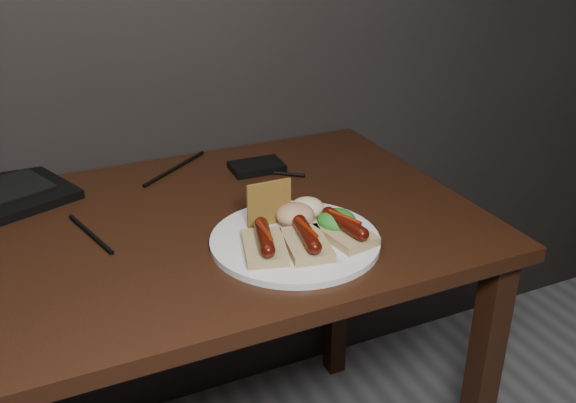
% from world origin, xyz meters
% --- Properties ---
extents(desk, '(1.40, 0.70, 0.75)m').
position_xyz_m(desk, '(0.00, 1.38, 0.66)').
color(desk, black).
rests_on(desk, ground).
extents(hard_drive, '(0.12, 0.08, 0.02)m').
position_xyz_m(hard_drive, '(0.37, 1.57, 0.76)').
color(hard_drive, black).
rests_on(hard_drive, desk).
extents(desk_cables, '(0.87, 0.40, 0.01)m').
position_xyz_m(desk_cables, '(0.02, 1.52, 0.75)').
color(desk_cables, black).
rests_on(desk_cables, desk).
extents(plate, '(0.34, 0.34, 0.01)m').
position_xyz_m(plate, '(0.30, 1.23, 0.76)').
color(plate, white).
rests_on(plate, desk).
extents(bread_sausage_left, '(0.10, 0.13, 0.04)m').
position_xyz_m(bread_sausage_left, '(0.23, 1.21, 0.78)').
color(bread_sausage_left, tan).
rests_on(bread_sausage_left, plate).
extents(bread_sausage_center, '(0.09, 0.13, 0.04)m').
position_xyz_m(bread_sausage_center, '(0.30, 1.19, 0.78)').
color(bread_sausage_center, tan).
rests_on(bread_sausage_center, plate).
extents(bread_sausage_right, '(0.09, 0.12, 0.04)m').
position_xyz_m(bread_sausage_right, '(0.38, 1.19, 0.78)').
color(bread_sausage_right, tan).
rests_on(bread_sausage_right, plate).
extents(crispbread, '(0.08, 0.01, 0.08)m').
position_xyz_m(crispbread, '(0.28, 1.30, 0.80)').
color(crispbread, '#AF7E30').
rests_on(crispbread, plate).
extents(salad_greens, '(0.07, 0.07, 0.04)m').
position_xyz_m(salad_greens, '(0.38, 1.22, 0.78)').
color(salad_greens, '#136019').
rests_on(salad_greens, plate).
extents(salsa_mound, '(0.07, 0.07, 0.04)m').
position_xyz_m(salsa_mound, '(0.32, 1.27, 0.78)').
color(salsa_mound, maroon).
rests_on(salsa_mound, plate).
extents(coleslaw_mound, '(0.06, 0.06, 0.04)m').
position_xyz_m(coleslaw_mound, '(0.36, 1.30, 0.78)').
color(coleslaw_mound, white).
rests_on(coleslaw_mound, plate).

